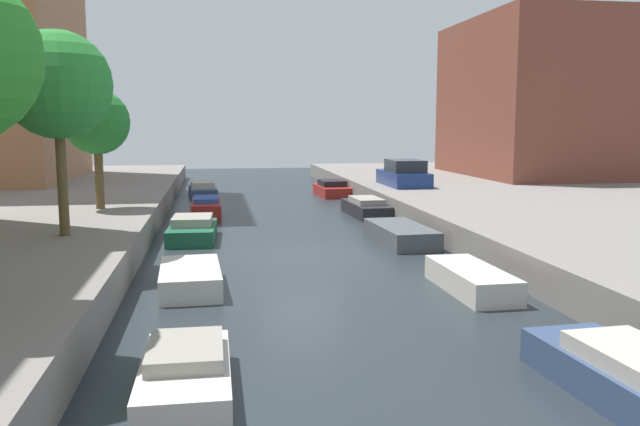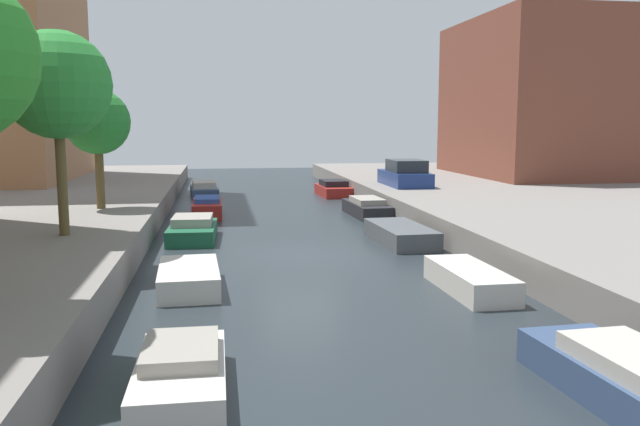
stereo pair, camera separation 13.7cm
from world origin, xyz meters
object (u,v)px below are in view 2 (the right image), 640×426
(street_tree_3, at_px, (97,123))
(parked_car, at_px, (405,175))
(moored_boat_left_1, at_px, (181,373))
(moored_boat_right_2, at_px, (470,280))
(moored_boat_left_3, at_px, (193,230))
(moored_boat_left_5, at_px, (204,190))
(moored_boat_right_5, at_px, (334,189))
(moored_boat_left_4, at_px, (207,207))
(low_block_right, at_px, (548,98))
(moored_boat_right_3, at_px, (401,234))
(street_tree_2, at_px, (57,86))
(moored_boat_left_2, at_px, (189,278))
(moored_boat_right_1, at_px, (625,377))
(moored_boat_right_4, at_px, (367,208))

(street_tree_3, height_order, parked_car, street_tree_3)
(street_tree_3, distance_m, moored_boat_left_1, 16.83)
(moored_boat_right_2, bearing_deg, moored_boat_left_3, 129.84)
(parked_car, distance_m, moored_boat_left_5, 11.90)
(street_tree_3, xyz_separation_m, moored_boat_right_2, (10.79, -10.60, -3.98))
(moored_boat_right_5, bearing_deg, moored_boat_left_4, -134.04)
(low_block_right, distance_m, moored_boat_right_3, 22.56)
(moored_boat_left_3, relative_size, moored_boat_left_4, 0.94)
(street_tree_2, relative_size, moored_boat_left_5, 1.52)
(moored_boat_right_3, bearing_deg, moored_boat_left_4, 130.69)
(street_tree_3, height_order, moored_boat_left_2, street_tree_3)
(parked_car, relative_size, moored_boat_left_4, 1.14)
(low_block_right, bearing_deg, moored_boat_right_3, -130.33)
(moored_boat_left_4, relative_size, moored_boat_left_5, 0.98)
(moored_boat_left_1, relative_size, moored_boat_right_1, 0.80)
(moored_boat_left_1, xyz_separation_m, moored_boat_left_5, (-0.20, 28.48, 0.06))
(parked_car, bearing_deg, moored_boat_right_3, -106.81)
(street_tree_2, height_order, moored_boat_left_5, street_tree_2)
(moored_boat_right_2, bearing_deg, moored_boat_right_1, -91.12)
(street_tree_3, relative_size, moored_boat_left_2, 1.40)
(moored_boat_left_4, bearing_deg, parked_car, 15.26)
(parked_car, distance_m, moored_boat_right_4, 5.06)
(moored_boat_left_5, distance_m, moored_boat_right_5, 7.60)
(moored_boat_left_2, xyz_separation_m, moored_boat_left_3, (-0.17, 7.36, 0.08))
(moored_boat_right_4, bearing_deg, moored_boat_right_2, -91.99)
(moored_boat_right_1, bearing_deg, low_block_right, 64.54)
(street_tree_2, xyz_separation_m, moored_boat_right_5, (11.23, 18.15, -4.94))
(street_tree_3, height_order, moored_boat_left_3, street_tree_3)
(parked_car, height_order, moored_boat_right_4, parked_car)
(street_tree_3, xyz_separation_m, moored_boat_left_4, (3.96, 4.45, -3.89))
(moored_boat_left_2, xyz_separation_m, moored_boat_right_2, (7.09, -1.35, 0.01))
(moored_boat_left_4, bearing_deg, moored_boat_right_1, -72.86)
(moored_boat_right_2, bearing_deg, moored_boat_left_4, 114.43)
(moored_boat_right_2, distance_m, moored_boat_right_3, 6.94)
(street_tree_2, height_order, street_tree_3, street_tree_2)
(moored_boat_left_4, distance_m, moored_boat_right_4, 7.41)
(moored_boat_left_2, height_order, moored_boat_left_3, moored_boat_left_3)
(moored_boat_left_3, relative_size, moored_boat_right_2, 1.02)
(street_tree_2, relative_size, moored_boat_right_5, 1.60)
(low_block_right, relative_size, moored_boat_right_1, 3.23)
(low_block_right, xyz_separation_m, street_tree_3, (-25.09, -13.02, -1.54))
(moored_boat_right_4, bearing_deg, parked_car, 53.17)
(moored_boat_right_4, distance_m, moored_boat_right_5, 8.66)
(moored_boat_right_3, distance_m, moored_boat_right_4, 6.98)
(low_block_right, distance_m, street_tree_3, 28.31)
(parked_car, relative_size, moored_boat_left_2, 1.32)
(parked_car, xyz_separation_m, moored_boat_right_2, (-3.43, -17.85, -1.26))
(moored_boat_right_2, bearing_deg, street_tree_3, 135.51)
(moored_boat_left_5, bearing_deg, moored_boat_left_1, -89.60)
(moored_boat_left_3, bearing_deg, moored_boat_left_4, 86.12)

